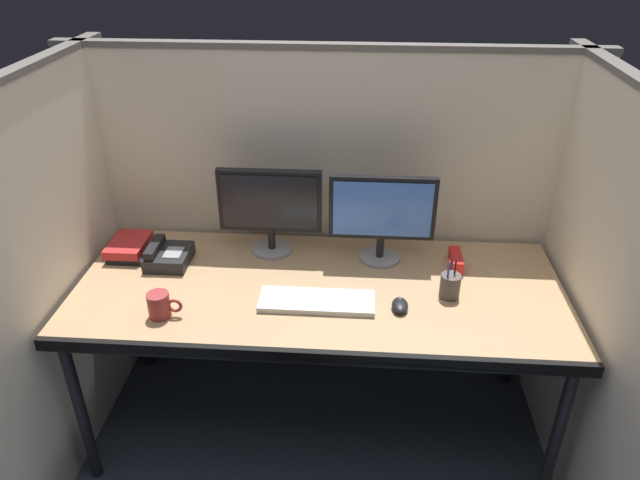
# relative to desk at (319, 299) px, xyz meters

# --- Properties ---
(ground_plane) EXTENTS (8.00, 8.00, 0.00)m
(ground_plane) POSITION_rel_desk_xyz_m (0.00, -0.29, -0.69)
(ground_plane) COLOR #2D3847
(cubicle_partition_rear) EXTENTS (2.21, 0.06, 1.57)m
(cubicle_partition_rear) POSITION_rel_desk_xyz_m (0.00, 0.46, 0.10)
(cubicle_partition_rear) COLOR beige
(cubicle_partition_rear) RESTS_ON ground
(cubicle_partition_left) EXTENTS (0.06, 1.41, 1.57)m
(cubicle_partition_left) POSITION_rel_desk_xyz_m (-0.99, -0.09, 0.10)
(cubicle_partition_left) COLOR beige
(cubicle_partition_left) RESTS_ON ground
(cubicle_partition_right) EXTENTS (0.06, 1.41, 1.57)m
(cubicle_partition_right) POSITION_rel_desk_xyz_m (0.99, -0.09, 0.10)
(cubicle_partition_right) COLOR beige
(cubicle_partition_right) RESTS_ON ground
(desk) EXTENTS (1.90, 0.80, 0.74)m
(desk) POSITION_rel_desk_xyz_m (0.00, 0.00, 0.00)
(desk) COLOR tan
(desk) RESTS_ON ground
(monitor_left) EXTENTS (0.43, 0.17, 0.37)m
(monitor_left) POSITION_rel_desk_xyz_m (-0.22, 0.27, 0.27)
(monitor_left) COLOR gray
(monitor_left) RESTS_ON desk
(monitor_right) EXTENTS (0.43, 0.17, 0.37)m
(monitor_right) POSITION_rel_desk_xyz_m (0.24, 0.24, 0.27)
(monitor_right) COLOR gray
(monitor_right) RESTS_ON desk
(keyboard_main) EXTENTS (0.43, 0.15, 0.02)m
(keyboard_main) POSITION_rel_desk_xyz_m (0.00, -0.10, 0.06)
(keyboard_main) COLOR silver
(keyboard_main) RESTS_ON desk
(computer_mouse) EXTENTS (0.06, 0.10, 0.04)m
(computer_mouse) POSITION_rel_desk_xyz_m (0.31, -0.12, 0.07)
(computer_mouse) COLOR black
(computer_mouse) RESTS_ON desk
(red_stapler) EXTENTS (0.04, 0.15, 0.06)m
(red_stapler) POSITION_rel_desk_xyz_m (0.55, 0.20, 0.08)
(red_stapler) COLOR red
(red_stapler) RESTS_ON desk
(desk_phone) EXTENTS (0.17, 0.19, 0.09)m
(desk_phone) POSITION_rel_desk_xyz_m (-0.64, 0.14, 0.08)
(desk_phone) COLOR black
(desk_phone) RESTS_ON desk
(coffee_mug) EXTENTS (0.13, 0.08, 0.09)m
(coffee_mug) POSITION_rel_desk_xyz_m (-0.56, -0.22, 0.10)
(coffee_mug) COLOR #993333
(coffee_mug) RESTS_ON desk
(pen_cup) EXTENTS (0.08, 0.08, 0.16)m
(pen_cup) POSITION_rel_desk_xyz_m (0.50, -0.02, 0.10)
(pen_cup) COLOR #4C4742
(pen_cup) RESTS_ON desk
(book_stack) EXTENTS (0.16, 0.21, 0.06)m
(book_stack) POSITION_rel_desk_xyz_m (-0.82, 0.21, 0.08)
(book_stack) COLOR black
(book_stack) RESTS_ON desk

